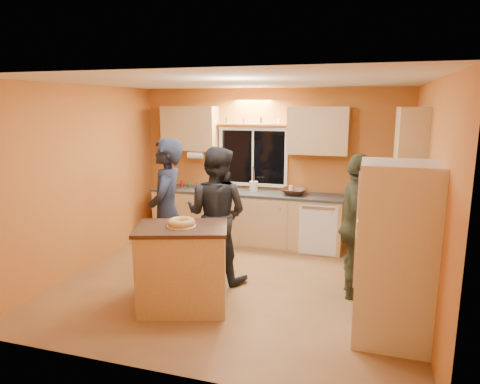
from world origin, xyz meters
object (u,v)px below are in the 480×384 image
(person_center, at_px, (216,214))
(person_right, at_px, (356,227))
(refrigerator, at_px, (395,254))
(island, at_px, (183,267))
(person_left, at_px, (167,213))

(person_center, relative_size, person_right, 1.02)
(refrigerator, relative_size, person_right, 1.02)
(island, height_order, person_left, person_left)
(refrigerator, height_order, person_left, person_left)
(person_center, xyz_separation_m, person_right, (1.80, -0.00, -0.02))
(refrigerator, distance_m, person_left, 2.80)
(refrigerator, bearing_deg, island, -179.87)
(person_left, height_order, person_right, person_left)
(refrigerator, distance_m, island, 2.30)
(island, relative_size, person_left, 0.62)
(refrigerator, distance_m, person_right, 0.99)
(refrigerator, xyz_separation_m, person_center, (-2.19, 0.92, 0.00))
(person_left, distance_m, person_center, 0.65)
(refrigerator, bearing_deg, person_right, 113.11)
(island, distance_m, person_left, 0.88)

